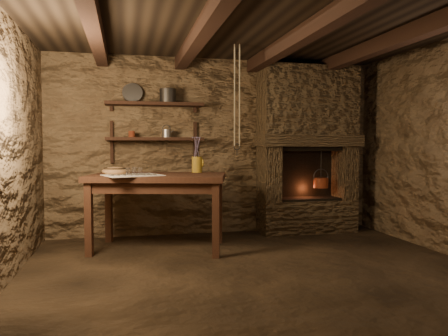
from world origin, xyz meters
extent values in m
plane|color=black|center=(0.00, 0.00, 0.00)|extent=(4.50, 4.50, 0.00)
cube|color=#493522|center=(0.00, 2.00, 1.20)|extent=(4.50, 0.04, 2.40)
cube|color=#493522|center=(0.00, -2.00, 1.20)|extent=(4.50, 0.04, 2.40)
cube|color=black|center=(0.00, 0.00, 2.40)|extent=(4.50, 4.00, 0.04)
cube|color=black|center=(-1.50, 0.00, 2.31)|extent=(0.14, 3.95, 0.16)
cube|color=black|center=(-0.50, 0.00, 2.31)|extent=(0.14, 3.95, 0.16)
cube|color=black|center=(0.50, 0.00, 2.31)|extent=(0.14, 3.95, 0.16)
cube|color=black|center=(1.50, 0.00, 2.31)|extent=(0.14, 3.95, 0.16)
cube|color=black|center=(-0.85, 1.84, 1.30)|extent=(1.25, 0.30, 0.04)
cube|color=black|center=(-0.85, 1.84, 1.75)|extent=(1.25, 0.30, 0.04)
cube|color=#3C2E1E|center=(1.25, 1.77, 0.23)|extent=(1.35, 0.45, 0.45)
cube|color=#3C2E1E|center=(0.69, 1.77, 0.82)|extent=(0.23, 0.45, 0.75)
cube|color=#3C2E1E|center=(1.81, 1.77, 0.82)|extent=(0.23, 0.45, 0.75)
cube|color=#3C2E1E|center=(1.25, 1.74, 1.28)|extent=(1.43, 0.51, 0.16)
cube|color=#3C2E1E|center=(1.25, 1.77, 1.83)|extent=(1.35, 0.45, 0.94)
cube|color=black|center=(1.25, 1.96, 0.82)|extent=(0.90, 0.06, 0.75)
cube|color=#341C12|center=(-0.86, 1.19, 0.85)|extent=(1.72, 1.25, 0.07)
cube|color=#341C12|center=(-0.86, 1.19, 0.75)|extent=(1.56, 1.09, 0.11)
cube|color=white|center=(-1.15, 1.04, 0.89)|extent=(0.72, 0.64, 0.01)
cylinder|color=#AF8922|center=(-0.37, 1.41, 0.98)|extent=(0.15, 0.15, 0.20)
torus|color=#AF8922|center=(-0.30, 1.41, 1.00)|extent=(0.02, 0.11, 0.11)
ellipsoid|color=#A97A49|center=(-1.35, 1.28, 0.92)|extent=(0.37, 0.37, 0.11)
cylinder|color=#2A2825|center=(-0.68, 1.84, 1.85)|extent=(0.24, 0.24, 0.16)
cylinder|color=#A0A19B|center=(-1.13, 1.94, 1.90)|extent=(0.26, 0.12, 0.26)
cylinder|color=#592011|center=(-1.15, 1.84, 1.36)|extent=(0.10, 0.10, 0.08)
cylinder|color=maroon|center=(1.44, 1.72, 0.69)|extent=(0.25, 0.25, 0.14)
torus|color=#2A2825|center=(1.44, 1.72, 0.78)|extent=(0.23, 0.01, 0.23)
cylinder|color=#2A2825|center=(1.44, 1.72, 0.94)|extent=(0.01, 0.01, 0.44)
camera|label=1|loc=(-1.24, -3.91, 1.23)|focal=35.00mm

